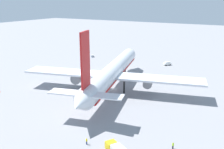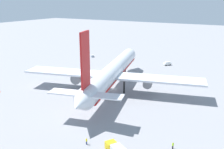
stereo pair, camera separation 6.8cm
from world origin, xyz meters
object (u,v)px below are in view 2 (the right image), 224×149
Objects in this scene: airliner at (112,72)px; ground_worker_2 at (86,141)px; ground_worker_3 at (173,146)px; service_van at (167,63)px; baggage_cart_0 at (93,56)px; traffic_cone_1 at (0,92)px; baggage_cart_2 at (81,52)px.

airliner reaches higher than ground_worker_2.
service_van is at bearing 19.21° from ground_worker_3.
baggage_cart_0 is (-2.84, 46.84, -0.25)m from service_van.
airliner is 17.05× the size of service_van.
service_van is at bearing -86.53° from baggage_cart_0.
traffic_cone_1 is (5.02, 69.34, -0.60)m from ground_worker_3.
traffic_cone_1 is (-77.89, -19.01, -0.40)m from baggage_cart_2.
baggage_cart_2 is at bearing 45.37° from airliner.
baggage_cart_2 is 80.18m from traffic_cone_1.
airliner is at bearing 173.11° from service_van.
service_van is 7.81× the size of traffic_cone_1.
baggage_cart_0 is 1.90× the size of ground_worker_2.
service_van is 1.54× the size of baggage_cart_2.
baggage_cart_0 is at bearing 33.30° from ground_worker_2.
service_van is 2.43× the size of ground_worker_2.
baggage_cart_0 reaches higher than baggage_cart_2.
ground_worker_2 is (-86.71, -8.25, -0.13)m from service_van.
airliner is 77.82m from baggage_cart_2.
airliner is at bearing -57.07° from traffic_cone_1.
traffic_cone_1 is (13.70, 50.40, -0.63)m from ground_worker_2.
airliner is 40.29m from ground_worker_2.
traffic_cone_1 is (-70.17, -4.69, -0.51)m from baggage_cart_0.
ground_worker_3 is (-75.20, -74.03, 0.10)m from baggage_cart_0.
service_van reaches higher than baggage_cart_0.
airliner is 44.18m from ground_worker_3.
baggage_cart_2 is at bearing 85.44° from service_van.
baggage_cart_2 is (7.72, 14.32, -0.11)m from baggage_cart_0.
ground_worker_2 is 20.83m from ground_worker_3.
ground_worker_2 is at bearing 114.63° from ground_worker_3.
baggage_cart_0 is 16.27m from baggage_cart_2.
ground_worker_2 is 1.02× the size of ground_worker_3.
ground_worker_3 is 3.14× the size of traffic_cone_1.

